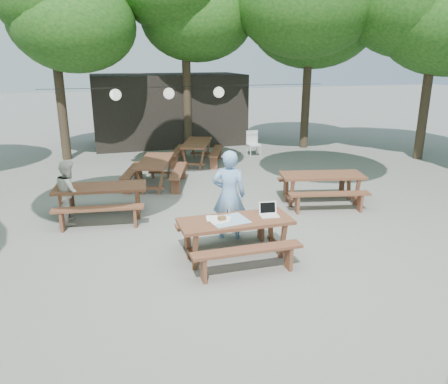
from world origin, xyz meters
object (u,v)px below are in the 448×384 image
second_person (69,192)px  plastic_chair (253,149)px  picnic_table_nw (102,202)px  woman (229,195)px  main_picnic_table (235,238)px

second_person → plastic_chair: 8.04m
picnic_table_nw → plastic_chair: size_ratio=2.32×
picnic_table_nw → woman: woman is taller
picnic_table_nw → second_person: size_ratio=1.50×
main_picnic_table → woman: woman is taller
plastic_chair → woman: bearing=-114.3°
second_person → plastic_chair: second_person is taller
second_person → plastic_chair: bearing=-51.6°
woman → second_person: 3.56m
main_picnic_table → picnic_table_nw: bearing=128.3°
main_picnic_table → plastic_chair: size_ratio=2.22×
main_picnic_table → plastic_chair: (3.29, 7.90, -0.13)m
main_picnic_table → second_person: 4.00m
picnic_table_nw → plastic_chair: plastic_chair is taller
main_picnic_table → second_person: second_person is taller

